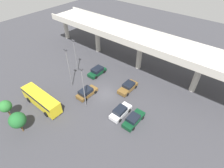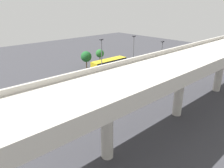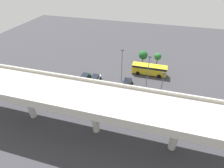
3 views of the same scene
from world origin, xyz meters
The scene contains 13 objects.
ground_plane centered at (0.00, 0.00, 0.00)m, with size 111.22×111.22×0.00m, color #38383D.
highway_overpass centered at (0.00, 12.15, 6.90)m, with size 53.11×7.77×8.33m.
parked_car_0 centered at (-5.77, 4.00, 0.77)m, with size 2.18×4.43×1.61m.
parked_car_1 centered at (-2.60, -2.45, 0.75)m, with size 2.15×4.37×1.56m.
parked_car_2 centered at (2.76, 4.00, 0.72)m, with size 2.19×4.72×1.55m.
parked_car_3 centered at (5.51, -2.19, 0.74)m, with size 2.02×4.49×1.59m.
parked_car_4 centered at (8.21, -2.13, 0.70)m, with size 2.01×4.57×1.53m.
shuttle_bus centered at (-7.01, -9.50, 1.59)m, with size 8.91×2.57×2.64m.
lamp_post_near_aisle centered at (-7.02, -2.40, 5.02)m, with size 0.70×0.35×8.65m.
lamp_post_mid_lot centered at (-10.20, 2.02, 4.58)m, with size 0.70×0.35×7.79m.
lamp_post_by_overpass centered at (-0.66, -4.58, 4.91)m, with size 0.70×0.35×8.44m.
tree_front_left centered at (-8.65, -14.67, 2.89)m, with size 2.01×2.01×3.92m.
tree_front_centre centered at (-4.60, -14.83, 2.74)m, with size 2.52×2.52×4.01m.
Camera 3 is at (-8.30, 31.27, 24.94)m, focal length 28.00 mm.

